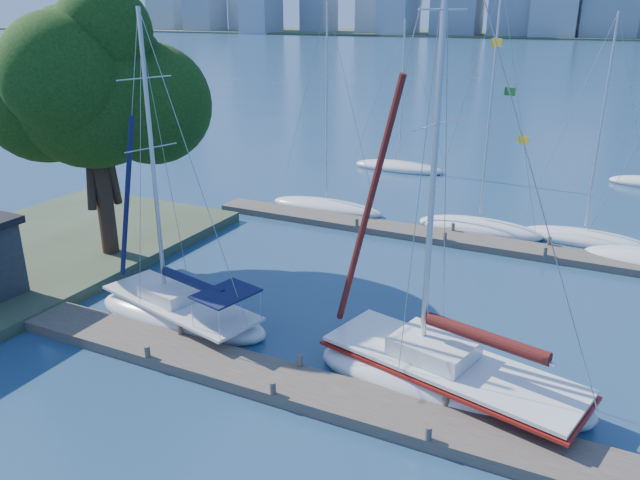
% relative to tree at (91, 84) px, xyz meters
% --- Properties ---
extents(ground, '(700.00, 700.00, 0.00)m').
position_rel_tree_xyz_m(ground, '(13.08, -5.86, -8.56)').
color(ground, navy).
rests_on(ground, ground).
extents(near_dock, '(26.00, 2.00, 0.40)m').
position_rel_tree_xyz_m(near_dock, '(13.08, -5.86, -8.36)').
color(near_dock, '#473E34').
rests_on(near_dock, ground).
extents(far_dock, '(30.00, 1.80, 0.36)m').
position_rel_tree_xyz_m(far_dock, '(15.08, 10.14, -8.38)').
color(far_dock, '#473E34').
rests_on(far_dock, ground).
extents(shore, '(12.00, 22.00, 0.50)m').
position_rel_tree_xyz_m(shore, '(-3.92, -2.86, -8.31)').
color(shore, '#38472D').
rests_on(shore, ground).
extents(far_shore, '(800.00, 100.00, 1.50)m').
position_rel_tree_xyz_m(far_shore, '(13.08, 314.14, -8.56)').
color(far_shore, '#38472D').
rests_on(far_shore, ground).
extents(tree, '(9.84, 8.96, 12.81)m').
position_rel_tree_xyz_m(tree, '(0.00, 0.00, 0.00)').
color(tree, black).
rests_on(tree, ground).
extents(sailboat_navy, '(8.11, 4.28, 12.32)m').
position_rel_tree_xyz_m(sailboat_navy, '(7.02, -3.60, -7.56)').
color(sailboat_navy, silver).
rests_on(sailboat_navy, ground).
extents(sailboat_maroon, '(9.49, 5.01, 15.29)m').
position_rel_tree_xyz_m(sailboat_maroon, '(17.80, -3.57, -7.40)').
color(sailboat_maroon, silver).
rests_on(sailboat_maroon, ground).
extents(bg_boat_0, '(7.60, 3.64, 12.42)m').
position_rel_tree_xyz_m(bg_boat_0, '(5.82, 12.22, -8.32)').
color(bg_boat_0, silver).
rests_on(bg_boat_0, ground).
extents(bg_boat_2, '(7.22, 4.90, 13.38)m').
position_rel_tree_xyz_m(bg_boat_2, '(15.22, 12.30, -8.28)').
color(bg_boat_2, silver).
rests_on(bg_boat_2, ground).
extents(bg_boat_3, '(6.76, 3.20, 11.91)m').
position_rel_tree_xyz_m(bg_boat_3, '(20.57, 13.18, -8.32)').
color(bg_boat_3, silver).
rests_on(bg_boat_3, ground).
extents(bg_boat_6, '(7.20, 2.56, 11.43)m').
position_rel_tree_xyz_m(bg_boat_6, '(6.37, 24.00, -8.32)').
color(bg_boat_6, silver).
rests_on(bg_boat_6, ground).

